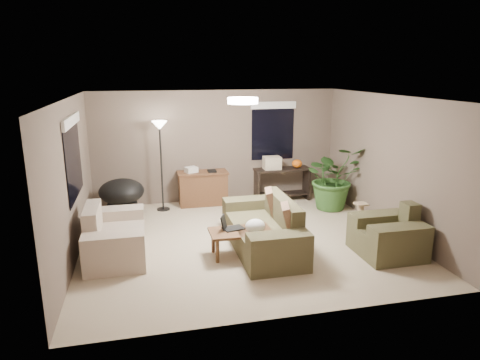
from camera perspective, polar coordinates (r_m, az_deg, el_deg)
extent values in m
plane|color=tan|center=(7.66, 0.34, -8.00)|extent=(5.50, 5.50, 0.00)
plane|color=white|center=(7.09, 0.37, 11.02)|extent=(5.50, 5.50, 0.00)
plane|color=brown|center=(9.67, -3.07, 4.48)|extent=(5.50, 0.00, 5.50)
plane|color=brown|center=(4.97, 7.04, -5.39)|extent=(5.50, 0.00, 5.50)
plane|color=brown|center=(7.17, -21.55, -0.08)|extent=(0.00, 5.00, 5.00)
plane|color=brown|center=(8.33, 19.10, 2.06)|extent=(0.00, 5.00, 5.00)
cube|color=brown|center=(7.28, 2.95, -7.45)|extent=(0.95, 1.48, 0.42)
cube|color=#454029|center=(7.24, 5.78, -4.06)|extent=(0.22, 1.48, 0.43)
cube|color=#4B462D|center=(6.44, 5.22, -9.67)|extent=(0.95, 0.36, 0.60)
cube|color=#47422A|center=(8.09, 1.17, -4.49)|extent=(0.95, 0.36, 0.60)
cube|color=#8C7251|center=(6.81, 6.47, -5.15)|extent=(0.34, 0.49, 0.47)
cube|color=#8C7251|center=(7.62, 4.24, -2.94)|extent=(0.33, 0.49, 0.47)
cube|color=beige|center=(7.28, -16.13, -8.06)|extent=(0.90, 0.88, 0.42)
cube|color=beige|center=(7.16, -19.09, -5.03)|extent=(0.22, 0.88, 0.43)
cube|color=beige|center=(6.67, -16.43, -9.35)|extent=(0.90, 0.36, 0.60)
cube|color=beige|center=(7.82, -15.96, -5.73)|extent=(0.90, 0.36, 0.60)
cube|color=brown|center=(7.43, 19.00, -7.82)|extent=(0.95, 0.28, 0.42)
cube|color=#47442A|center=(7.48, 21.65, -4.44)|extent=(0.22, 0.28, 0.43)
cube|color=#4A472C|center=(7.15, 20.41, -8.06)|extent=(0.95, 0.36, 0.60)
cube|color=brown|center=(7.65, 17.80, -6.34)|extent=(0.95, 0.36, 0.60)
cube|color=brown|center=(6.94, 0.10, -6.90)|extent=(1.00, 0.55, 0.04)
cylinder|color=brown|center=(6.76, -3.03, -9.44)|extent=(0.06, 0.06, 0.38)
cylinder|color=brown|center=(6.94, 3.90, -8.80)|extent=(0.06, 0.06, 0.38)
cylinder|color=brown|center=(7.12, -3.60, -8.16)|extent=(0.06, 0.06, 0.38)
cylinder|color=brown|center=(7.29, 2.98, -7.60)|extent=(0.06, 0.06, 0.38)
cube|color=black|center=(7.00, -0.89, -6.45)|extent=(0.38, 0.31, 0.02)
cube|color=black|center=(6.93, -2.19, -5.64)|extent=(0.15, 0.24, 0.22)
ellipsoid|color=white|center=(6.80, 2.04, -6.17)|extent=(0.36, 0.33, 0.22)
cube|color=brown|center=(9.54, -4.96, -1.21)|extent=(1.05, 0.45, 0.71)
cube|color=brown|center=(9.44, -5.01, 0.98)|extent=(1.10, 0.50, 0.04)
cube|color=silver|center=(9.40, -6.53, 1.37)|extent=(0.31, 0.28, 0.12)
cube|color=black|center=(9.42, -3.76, 1.21)|extent=(0.18, 0.22, 0.04)
cube|color=black|center=(9.78, 5.67, 1.44)|extent=(1.30, 0.40, 0.04)
cube|color=black|center=(9.70, 2.25, -0.89)|extent=(0.05, 0.38, 0.71)
cube|color=black|center=(10.08, 8.85, -0.48)|extent=(0.05, 0.38, 0.71)
cube|color=black|center=(9.93, 5.59, -1.82)|extent=(1.25, 0.36, 0.03)
ellipsoid|color=orange|center=(9.87, 7.61, 2.18)|extent=(0.30, 0.30, 0.19)
cube|color=beige|center=(9.67, 4.29, 2.30)|extent=(0.38, 0.29, 0.28)
cylinder|color=black|center=(9.06, -15.34, -3.90)|extent=(0.60, 0.60, 0.30)
ellipsoid|color=black|center=(8.95, -15.51, -1.46)|extent=(1.05, 1.05, 0.50)
cylinder|color=black|center=(9.40, -10.17, -3.83)|extent=(0.28, 0.28, 0.02)
cylinder|color=black|center=(9.16, -10.42, 1.46)|extent=(0.04, 0.04, 1.78)
cone|color=white|center=(9.00, -10.69, 7.17)|extent=(0.32, 0.32, 0.18)
cylinder|color=white|center=(7.09, 0.37, 10.53)|extent=(0.50, 0.50, 0.10)
imported|color=#2D5923|center=(9.40, 12.31, -0.53)|extent=(1.26, 1.40, 1.09)
cube|color=tan|center=(8.50, 15.62, -6.11)|extent=(0.32, 0.32, 0.03)
cylinder|color=tan|center=(8.42, 15.73, -4.62)|extent=(0.12, 0.12, 0.44)
cube|color=tan|center=(8.35, 15.84, -3.09)|extent=(0.22, 0.22, 0.03)
cube|color=black|center=(7.40, -21.33, 2.74)|extent=(0.01, 1.50, 1.30)
cube|color=white|center=(7.31, -21.60, 7.36)|extent=(0.05, 1.56, 0.16)
cube|color=black|center=(9.91, 4.39, 6.47)|extent=(1.00, 0.01, 1.30)
cube|color=white|center=(9.83, 4.49, 9.91)|extent=(1.06, 0.05, 0.16)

